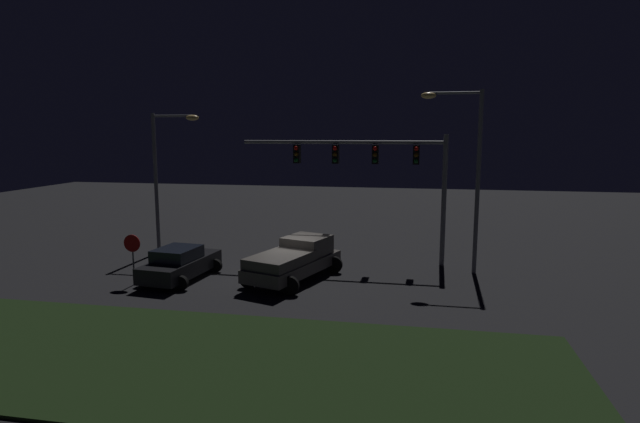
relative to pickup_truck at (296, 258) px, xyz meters
The scene contains 8 objects.
ground_plane 1.12m from the pickup_truck, 136.36° to the left, with size 80.00×80.00×0.00m, color black.
grass_median 8.90m from the pickup_truck, 92.40° to the right, with size 20.85×7.39×0.10m, color black.
pickup_truck is the anchor object (origin of this frame).
car_sedan 5.21m from the pickup_truck, 168.66° to the right, with size 2.79×4.57×1.51m.
traffic_signal_gantry 6.41m from the pickup_truck, 49.46° to the left, with size 10.32×0.56×6.50m.
street_lamp_left 9.74m from the pickup_truck, 155.04° to the left, with size 2.70×0.44×7.60m.
street_lamp_right 9.04m from the pickup_truck, 19.01° to the left, with size 2.80×0.44×8.51m.
stop_sign 7.08m from the pickup_truck, 162.32° to the right, with size 0.76×0.08×2.23m.
Camera 1 is at (5.66, -22.39, 6.55)m, focal length 28.98 mm.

